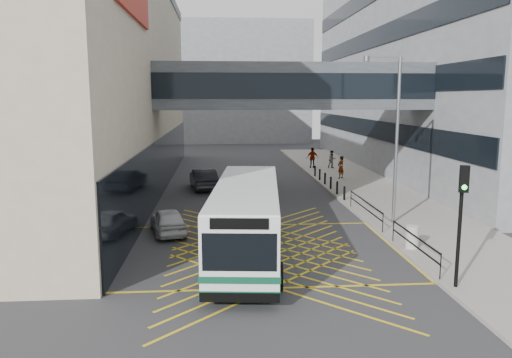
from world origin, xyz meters
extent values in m
plane|color=#333335|center=(0.00, 0.00, 0.00)|extent=(120.00, 120.00, 0.00)
cube|color=black|center=(-5.96, 16.00, 2.00)|extent=(0.10, 41.50, 4.00)
cube|color=gray|center=(24.00, 24.00, 10.00)|extent=(24.00, 44.00, 20.00)
cube|color=black|center=(11.96, 24.00, 4.00)|extent=(0.10, 43.50, 1.60)
cube|color=black|center=(11.96, 24.00, 8.00)|extent=(0.10, 43.50, 1.60)
cube|color=black|center=(11.96, 24.00, 12.00)|extent=(0.10, 43.50, 1.60)
cube|color=gray|center=(-2.00, 60.00, 9.00)|extent=(28.00, 16.00, 18.00)
cube|color=#42474C|center=(3.00, 12.00, 7.50)|extent=(20.00, 4.00, 3.00)
cube|color=black|center=(3.00, 9.98, 7.50)|extent=(19.50, 0.06, 1.60)
cube|color=black|center=(3.00, 14.02, 7.50)|extent=(19.50, 0.06, 1.60)
cube|color=gray|center=(9.00, 15.00, 0.08)|extent=(6.00, 54.00, 0.16)
cube|color=gold|center=(0.00, 0.00, 0.00)|extent=(12.00, 9.00, 0.01)
cube|color=silver|center=(-0.76, -0.86, 1.74)|extent=(3.65, 11.45, 2.76)
cube|color=#0E462D|center=(-0.76, -0.86, 0.53)|extent=(3.70, 11.50, 0.35)
cube|color=#0E462D|center=(-0.76, -0.86, 1.07)|extent=(3.72, 11.50, 0.23)
cube|color=black|center=(-0.70, -0.25, 2.10)|extent=(3.57, 10.03, 1.07)
cube|color=black|center=(-1.31, -6.44, 2.00)|extent=(2.35, 0.31, 1.23)
cube|color=black|center=(-1.31, -6.46, 2.92)|extent=(1.84, 0.24, 0.36)
cube|color=silver|center=(-0.76, -0.86, 3.13)|extent=(3.62, 11.35, 0.10)
cube|color=black|center=(-1.31, -6.46, 0.51)|extent=(2.56, 0.35, 0.31)
cube|color=black|center=(-0.21, 4.74, 0.51)|extent=(2.56, 0.35, 0.31)
cylinder|color=black|center=(-2.40, -4.40, 0.51)|extent=(0.39, 1.05, 1.02)
cylinder|color=black|center=(0.16, -4.65, 0.51)|extent=(0.39, 1.05, 1.02)
cylinder|color=black|center=(-1.72, 2.53, 0.51)|extent=(0.39, 1.05, 1.02)
cylinder|color=black|center=(0.85, 2.27, 0.51)|extent=(0.39, 1.05, 1.02)
imported|color=silver|center=(-4.50, 3.24, 0.66)|extent=(2.62, 4.42, 1.32)
imported|color=black|center=(-3.07, 15.55, 0.77)|extent=(2.72, 5.19, 1.55)
imported|color=gray|center=(1.18, 18.35, 0.75)|extent=(2.88, 5.09, 1.49)
cylinder|color=black|center=(6.40, -5.22, 2.00)|extent=(0.16, 0.16, 3.69)
cube|color=black|center=(6.34, -5.45, 4.06)|extent=(0.35, 0.27, 0.92)
sphere|color=#19E533|center=(6.31, -5.56, 3.79)|extent=(0.21, 0.21, 0.17)
cylinder|color=slate|center=(7.41, 4.03, 4.50)|extent=(0.19, 0.19, 8.67)
cube|color=slate|center=(6.55, 4.10, 8.83)|extent=(1.74, 0.24, 0.11)
cylinder|color=slate|center=(5.68, 4.16, 8.74)|extent=(0.33, 0.33, 0.27)
cylinder|color=#ADA89E|center=(6.60, -0.64, 0.66)|extent=(0.58, 0.58, 1.00)
cube|color=black|center=(6.15, -2.00, 1.11)|extent=(0.05, 5.00, 0.05)
cube|color=black|center=(6.15, -2.00, 0.71)|extent=(0.05, 5.00, 0.05)
cube|color=black|center=(6.15, 5.00, 1.11)|extent=(0.05, 6.00, 0.05)
cube|color=black|center=(6.15, 5.00, 0.71)|extent=(0.05, 6.00, 0.05)
cylinder|color=black|center=(6.15, -4.50, 0.66)|extent=(0.04, 0.04, 1.00)
cylinder|color=black|center=(6.15, 0.50, 0.66)|extent=(0.04, 0.04, 1.00)
cylinder|color=black|center=(6.15, 2.00, 0.66)|extent=(0.04, 0.04, 1.00)
cylinder|color=black|center=(6.15, 8.00, 0.66)|extent=(0.04, 0.04, 1.00)
cylinder|color=black|center=(6.25, 10.00, 0.61)|extent=(0.14, 0.14, 0.90)
cylinder|color=black|center=(6.25, 12.00, 0.61)|extent=(0.14, 0.14, 0.90)
cylinder|color=black|center=(6.25, 14.00, 0.61)|extent=(0.14, 0.14, 0.90)
cylinder|color=black|center=(6.25, 16.00, 0.61)|extent=(0.14, 0.14, 0.90)
cylinder|color=black|center=(6.25, 18.00, 0.61)|extent=(0.14, 0.14, 0.90)
cylinder|color=black|center=(6.25, 20.00, 0.61)|extent=(0.14, 0.14, 0.90)
imported|color=gray|center=(8.16, 18.76, 1.08)|extent=(0.90, 0.87, 1.84)
imported|color=gray|center=(8.80, 24.74, 0.99)|extent=(0.88, 0.59, 1.67)
imported|color=gray|center=(7.00, 25.17, 1.12)|extent=(1.15, 0.59, 1.92)
camera|label=1|loc=(-1.92, -21.46, 6.77)|focal=35.00mm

